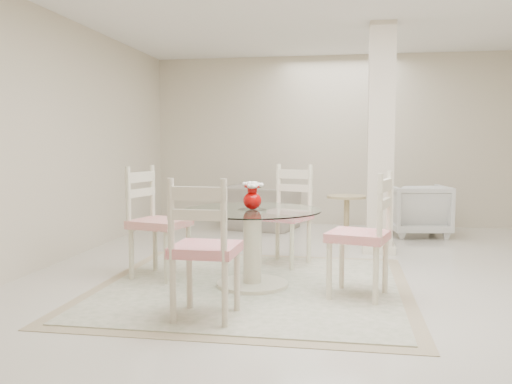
% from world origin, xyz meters
% --- Properties ---
extents(ground, '(7.00, 7.00, 0.00)m').
position_xyz_m(ground, '(0.00, 0.00, 0.00)').
color(ground, beige).
rests_on(ground, ground).
extents(room_shell, '(6.02, 7.02, 2.71)m').
position_xyz_m(room_shell, '(0.00, 0.00, 1.86)').
color(room_shell, beige).
rests_on(room_shell, ground).
extents(column, '(0.30, 0.30, 2.70)m').
position_xyz_m(column, '(0.50, 1.30, 1.35)').
color(column, beige).
rests_on(column, ground).
extents(area_rug, '(2.81, 2.81, 0.02)m').
position_xyz_m(area_rug, '(-0.72, -0.55, 0.01)').
color(area_rug, tan).
rests_on(area_rug, ground).
extents(dining_table, '(1.23, 1.23, 0.71)m').
position_xyz_m(dining_table, '(-0.72, -0.55, 0.36)').
color(dining_table, beige).
rests_on(dining_table, ground).
extents(red_vase, '(0.19, 0.18, 0.25)m').
position_xyz_m(red_vase, '(-0.72, -0.55, 0.84)').
color(red_vase, '#AD0605').
rests_on(red_vase, dining_table).
extents(dining_chair_east, '(0.57, 0.57, 1.17)m').
position_xyz_m(dining_chair_east, '(0.29, -0.75, 0.62)').
color(dining_chair_east, '#F4E8C9').
rests_on(dining_chair_east, ground).
extents(dining_chair_north, '(0.62, 0.62, 1.18)m').
position_xyz_m(dining_chair_north, '(-0.51, 0.46, 0.62)').
color(dining_chair_north, beige).
rests_on(dining_chair_north, ground).
extents(dining_chair_west, '(0.58, 0.58, 1.19)m').
position_xyz_m(dining_chair_west, '(-1.73, -0.34, 0.63)').
color(dining_chair_west, beige).
rests_on(dining_chair_west, ground).
extents(dining_chair_south, '(0.48, 0.48, 1.16)m').
position_xyz_m(dining_chair_south, '(-0.91, -1.55, 0.61)').
color(dining_chair_south, beige).
rests_on(dining_chair_south, ground).
extents(recliner_taupe, '(1.19, 1.09, 0.67)m').
position_xyz_m(recliner_taupe, '(-1.17, 2.82, 0.33)').
color(recliner_taupe, gray).
rests_on(recliner_taupe, ground).
extents(armchair_white, '(0.89, 0.91, 0.73)m').
position_xyz_m(armchair_white, '(1.12, 2.62, 0.37)').
color(armchair_white, silver).
rests_on(armchair_white, ground).
extents(side_table, '(0.56, 0.56, 0.58)m').
position_xyz_m(side_table, '(0.12, 2.35, 0.27)').
color(side_table, tan).
rests_on(side_table, ground).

